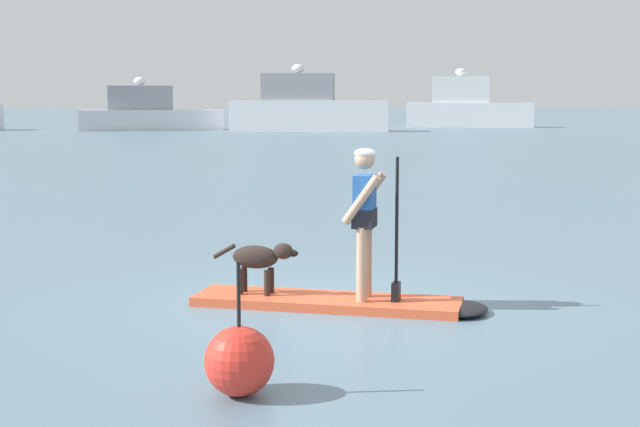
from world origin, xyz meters
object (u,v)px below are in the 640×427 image
paddleboard (347,303)px  moored_boat_outer (148,113)px  moored_boat_port (307,109)px  dog (260,259)px  person_paddler (366,213)px  marker_buoy (239,361)px  moored_boat_center (467,108)px

paddleboard → moored_boat_outer: 59.11m
moored_boat_port → dog: bearing=-94.1°
paddleboard → dog: 1.09m
dog → moored_boat_outer: moored_boat_outer is taller
person_paddler → moored_boat_outer: (-8.76, 58.53, 0.17)m
person_paddler → moored_boat_outer: size_ratio=0.15×
moored_boat_port → paddleboard: bearing=-93.1°
dog → marker_buoy: 3.22m
moored_boat_center → marker_buoy: bearing=-104.9°
moored_boat_outer → marker_buoy: 61.83m
paddleboard → moored_boat_port: bearing=86.9°
marker_buoy → moored_boat_center: bearing=75.1°
person_paddler → moored_boat_center: size_ratio=0.16×
moored_boat_center → paddleboard: bearing=-104.6°
dog → marker_buoy: size_ratio=0.92×
paddleboard → marker_buoy: marker_buoy is taller
paddleboard → moored_boat_port: 55.09m
moored_boat_outer → moored_boat_port: size_ratio=0.93×
moored_boat_center → moored_boat_port: bearing=-148.5°
paddleboard → person_paddler: size_ratio=2.00×
moored_boat_center → marker_buoy: 68.48m
moored_boat_outer → moored_boat_port: bearing=-16.7°
person_paddler → marker_buoy: 3.23m
moored_boat_outer → moored_boat_port: 12.07m
dog → moored_boat_center: (17.43, 62.95, 1.06)m
person_paddler → moored_boat_port: (2.80, 55.06, 0.52)m
moored_boat_port → person_paddler: bearing=-92.9°
person_paddler → marker_buoy: person_paddler is taller
moored_boat_outer → moored_boat_center: 25.50m
paddleboard → marker_buoy: bearing=-111.4°
paddleboard → dog: size_ratio=3.41×
moored_boat_port → moored_boat_center: size_ratio=1.11×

